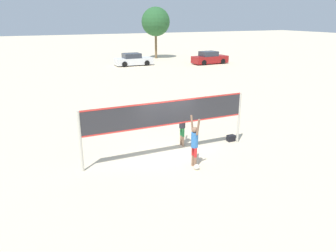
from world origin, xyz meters
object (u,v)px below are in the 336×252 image
(parked_car_near, at_px, (210,58))
(tree_left_cluster, at_px, (156,22))
(volleyball_net, at_px, (168,116))
(parked_car_mid, at_px, (133,60))
(player_blocker, at_px, (182,122))
(gear_bag, at_px, (231,138))
(volleyball, at_px, (197,167))
(player_spiker, at_px, (195,141))

(parked_car_near, height_order, tree_left_cluster, tree_left_cluster)
(volleyball_net, bearing_deg, parked_car_mid, 74.16)
(player_blocker, distance_m, gear_bag, 2.64)
(volleyball, relative_size, tree_left_cluster, 0.03)
(gear_bag, height_order, tree_left_cluster, tree_left_cluster)
(parked_car_near, relative_size, parked_car_mid, 1.01)
(player_spiker, distance_m, parked_car_near, 29.98)
(volleyball_net, bearing_deg, player_spiker, -72.31)
(parked_car_near, height_order, parked_car_mid, parked_car_near)
(gear_bag, xyz_separation_m, tree_left_cluster, (9.36, 31.69, 4.82))
(parked_car_near, bearing_deg, volleyball, -124.67)
(player_blocker, relative_size, volleyball, 9.60)
(volleyball, xyz_separation_m, tree_left_cluster, (12.38, 33.70, 4.85))
(player_blocker, height_order, volleyball, player_blocker)
(player_spiker, distance_m, parked_car_mid, 28.79)
(parked_car_mid, height_order, tree_left_cluster, tree_left_cluster)
(player_blocker, xyz_separation_m, volleyball, (-0.62, -2.48, -1.02))
(player_spiker, bearing_deg, volleyball, 173.68)
(tree_left_cluster, bearing_deg, player_spiker, -110.28)
(player_blocker, relative_size, parked_car_mid, 0.47)
(player_blocker, relative_size, gear_bag, 5.74)
(player_blocker, xyz_separation_m, tree_left_cluster, (11.77, 31.22, 3.83))
(player_spiker, height_order, tree_left_cluster, tree_left_cluster)
(player_spiker, distance_m, gear_bag, 3.59)
(volleyball_net, bearing_deg, parked_car_near, 54.96)
(gear_bag, xyz_separation_m, parked_car_near, (13.20, 23.48, 0.55))
(volleyball, bearing_deg, gear_bag, 33.70)
(volleyball_net, relative_size, parked_car_mid, 1.61)
(volleyball, distance_m, tree_left_cluster, 36.23)
(parked_car_near, bearing_deg, player_blocker, -126.34)
(tree_left_cluster, bearing_deg, parked_car_mid, -133.96)
(player_spiker, bearing_deg, tree_left_cluster, -20.28)
(volleyball, xyz_separation_m, gear_bag, (3.02, 2.02, 0.03))
(volleyball_net, height_order, tree_left_cluster, tree_left_cluster)
(parked_car_mid, bearing_deg, tree_left_cluster, 47.20)
(parked_car_near, relative_size, tree_left_cluster, 0.66)
(tree_left_cluster, bearing_deg, player_blocker, -110.65)
(player_spiker, relative_size, gear_bag, 5.55)
(player_spiker, relative_size, parked_car_mid, 0.46)
(parked_car_near, bearing_deg, gear_bag, -121.55)
(gear_bag, distance_m, tree_left_cluster, 33.39)
(player_spiker, distance_m, player_blocker, 2.28)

